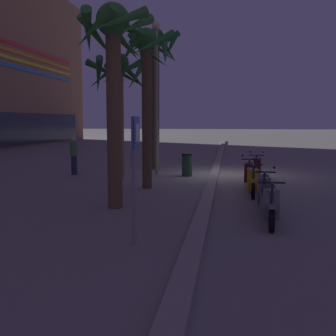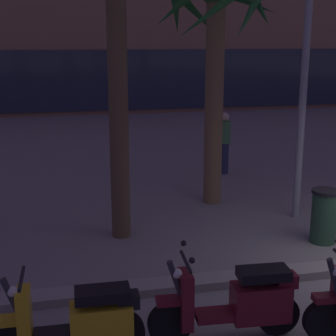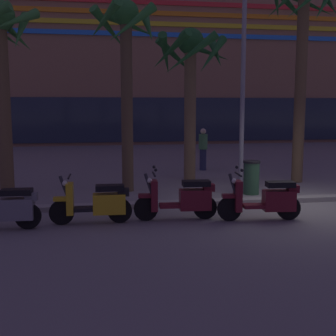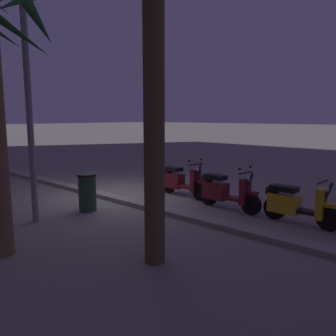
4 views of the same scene
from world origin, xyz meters
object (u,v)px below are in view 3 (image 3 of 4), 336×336
at_px(scooter_maroon_mid_centre, 182,199).
at_px(palm_tree_by_mall_entrance, 0,51).
at_px(palm_tree_mid_walkway, 191,68).
at_px(scooter_grey_last_in_row, 3,208).
at_px(scooter_yellow_mid_front, 97,203).
at_px(scooter_maroon_mid_rear, 266,200).
at_px(litter_bin, 251,177).
at_px(pedestrian_strolling_near_curb, 203,148).
at_px(street_lamp, 243,57).
at_px(palm_tree_near_sign, 303,27).
at_px(palm_tree_far_corner, 126,51).

distance_m(scooter_maroon_mid_centre, palm_tree_by_mall_entrance, 6.71).
bearing_deg(palm_tree_by_mall_entrance, palm_tree_mid_walkway, 13.37).
bearing_deg(scooter_grey_last_in_row, palm_tree_by_mall_entrance, 99.36).
relative_size(scooter_grey_last_in_row, palm_tree_mid_walkway, 0.35).
height_order(scooter_yellow_mid_front, palm_tree_mid_walkway, palm_tree_mid_walkway).
bearing_deg(scooter_grey_last_in_row, scooter_maroon_mid_rear, -1.63).
bearing_deg(litter_bin, pedestrian_strolling_near_curb, 92.25).
xyz_separation_m(pedestrian_strolling_near_curb, litter_bin, (0.19, -4.88, -0.36)).
bearing_deg(street_lamp, palm_tree_near_sign, 11.00).
xyz_separation_m(palm_tree_far_corner, pedestrian_strolling_near_curb, (3.22, 3.81, -3.16)).
bearing_deg(scooter_yellow_mid_front, street_lamp, 40.49).
bearing_deg(palm_tree_mid_walkway, pedestrian_strolling_near_curb, 66.15).
xyz_separation_m(scooter_grey_last_in_row, scooter_maroon_mid_centre, (3.70, 0.20, 0.01)).
bearing_deg(scooter_yellow_mid_front, palm_tree_near_sign, 32.81).
height_order(scooter_maroon_mid_rear, street_lamp, street_lamp).
height_order(palm_tree_far_corner, palm_tree_near_sign, palm_tree_near_sign).
height_order(scooter_maroon_mid_rear, palm_tree_far_corner, palm_tree_far_corner).
height_order(palm_tree_near_sign, palm_tree_by_mall_entrance, palm_tree_near_sign).
distance_m(palm_tree_mid_walkway, litter_bin, 4.30).
distance_m(scooter_grey_last_in_row, scooter_yellow_mid_front, 1.87).
relative_size(palm_tree_near_sign, street_lamp, 1.03).
bearing_deg(palm_tree_near_sign, scooter_grey_last_in_row, -152.35).
height_order(scooter_grey_last_in_row, litter_bin, scooter_grey_last_in_row).
bearing_deg(palm_tree_by_mall_entrance, palm_tree_far_corner, -3.09).
bearing_deg(scooter_maroon_mid_centre, scooter_grey_last_in_row, -176.92).
bearing_deg(street_lamp, scooter_maroon_mid_rear, -101.35).
xyz_separation_m(scooter_maroon_mid_centre, scooter_maroon_mid_rear, (1.78, -0.36, -0.00)).
bearing_deg(pedestrian_strolling_near_curb, litter_bin, -87.75).
relative_size(palm_tree_far_corner, palm_tree_by_mall_entrance, 1.01).
relative_size(scooter_maroon_mid_rear, palm_tree_mid_walkway, 0.37).
xyz_separation_m(palm_tree_far_corner, litter_bin, (3.41, -1.07, -3.52)).
height_order(scooter_maroon_mid_rear, palm_tree_mid_walkway, palm_tree_mid_walkway).
distance_m(palm_tree_near_sign, palm_tree_mid_walkway, 3.72).
relative_size(scooter_maroon_mid_centre, litter_bin, 1.92).
bearing_deg(scooter_grey_last_in_row, palm_tree_far_corner, 53.43).
xyz_separation_m(scooter_maroon_mid_rear, palm_tree_near_sign, (2.90, 4.55, 4.45)).
bearing_deg(litter_bin, palm_tree_mid_walkway, 114.95).
bearing_deg(pedestrian_strolling_near_curb, palm_tree_mid_walkway, -113.85).
xyz_separation_m(scooter_maroon_mid_centre, palm_tree_far_corner, (-0.93, 3.54, 3.55)).
relative_size(scooter_yellow_mid_front, scooter_maroon_mid_centre, 0.95).
bearing_deg(scooter_maroon_mid_centre, palm_tree_near_sign, 41.85).
xyz_separation_m(palm_tree_mid_walkway, street_lamp, (1.34, -1.27, 0.23)).
relative_size(palm_tree_near_sign, palm_tree_mid_walkway, 1.32).
bearing_deg(litter_bin, scooter_maroon_mid_centre, -135.05).
xyz_separation_m(palm_tree_near_sign, palm_tree_by_mall_entrance, (-9.03, -0.47, -0.95)).
relative_size(palm_tree_near_sign, litter_bin, 6.91).
distance_m(scooter_yellow_mid_front, scooter_maroon_mid_rear, 3.64).
height_order(scooter_maroon_mid_centre, litter_bin, scooter_maroon_mid_centre).
relative_size(scooter_yellow_mid_front, litter_bin, 1.82).
xyz_separation_m(scooter_maroon_mid_rear, palm_tree_by_mall_entrance, (-6.13, 4.08, 3.50)).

